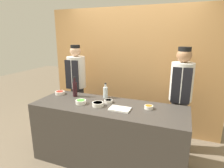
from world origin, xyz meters
name	(u,v)px	position (x,y,z in m)	size (l,w,h in m)	color
ground_plane	(108,160)	(0.00, 0.00, 0.00)	(14.00, 14.00, 0.00)	#756651
cabinet_wall	(132,71)	(0.00, 1.25, 1.20)	(3.41, 0.18, 2.40)	#B7844C
counter	(108,134)	(0.00, 0.00, 0.46)	(2.22, 0.77, 0.91)	#3D3833
sauce_bowl_white	(98,104)	(-0.13, -0.08, 0.94)	(0.16, 0.16, 0.06)	white
sauce_bowl_purple	(108,101)	(-0.04, 0.11, 0.93)	(0.12, 0.12, 0.04)	white
sauce_bowl_green	(81,102)	(-0.40, -0.08, 0.94)	(0.15, 0.15, 0.06)	white
sauce_bowl_orange	(149,107)	(0.57, 0.09, 0.94)	(0.12, 0.12, 0.05)	white
sauce_bowl_red	(60,93)	(-0.96, 0.18, 0.94)	(0.16, 0.16, 0.05)	white
cutting_board	(120,109)	(0.21, -0.09, 0.92)	(0.28, 0.18, 0.02)	white
bottle_clear	(105,92)	(-0.17, 0.31, 1.00)	(0.07, 0.07, 0.24)	silver
bottle_wine	(75,89)	(-0.66, 0.18, 1.04)	(0.07, 0.07, 0.33)	black
chef_left	(77,85)	(-0.95, 0.71, 0.93)	(0.35, 0.35, 1.71)	#28282D
chef_right	(180,96)	(0.95, 0.71, 0.94)	(0.35, 0.35, 1.72)	#28282D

